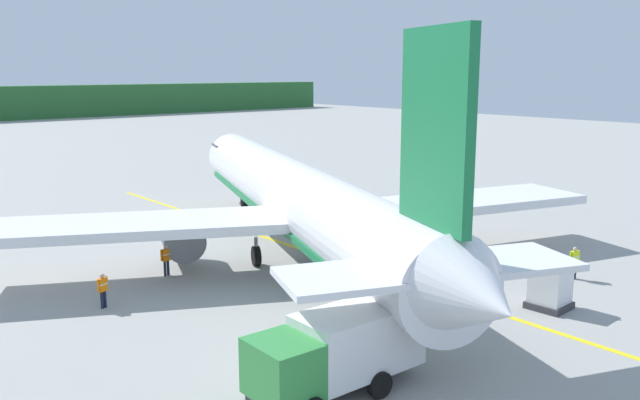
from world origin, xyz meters
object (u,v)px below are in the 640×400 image
Objects in this scene: cargo_container_near at (550,288)px; crew_supervisor at (166,258)px; crew_loader_right at (103,288)px; service_truck_fuel at (338,350)px; crew_marshaller at (574,260)px; airliner_foreground at (297,199)px.

crew_supervisor is (-10.90, 15.42, 0.01)m from cargo_container_near.
service_truck_fuel is at bearing -77.87° from crew_loader_right.
service_truck_fuel is 12.59m from cargo_container_near.
crew_supervisor is at bearing 29.94° from crew_loader_right.
crew_marshaller is (17.38, 1.48, -0.53)m from service_truck_fuel.
cargo_container_near is at bearing -161.94° from crew_marshaller.
crew_loader_right is (-2.75, 12.79, -0.58)m from service_truck_fuel.
airliner_foreground is 6.44× the size of service_truck_fuel.
crew_marshaller is at bearing -41.40° from crew_supervisor.
cargo_container_near is (3.56, -13.82, -2.43)m from airliner_foreground.
crew_supervisor is (-15.72, 13.85, -0.02)m from crew_marshaller.
service_truck_fuel is (-9.01, -13.73, -1.87)m from airliner_foreground.
crew_loader_right is (-15.32, 12.88, -0.02)m from cargo_container_near.
airliner_foreground is at bearing -12.30° from crew_supervisor.
airliner_foreground reaches higher than crew_loader_right.
service_truck_fuel is 17.45m from crew_marshaller.
airliner_foreground reaches higher than cargo_container_near.
service_truck_fuel is at bearing -175.13° from crew_marshaller.
service_truck_fuel is at bearing -96.21° from crew_supervisor.
cargo_container_near is 20.01m from crew_loader_right.
crew_marshaller is at bearing -55.66° from airliner_foreground.
cargo_container_near is at bearing -75.56° from airliner_foreground.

